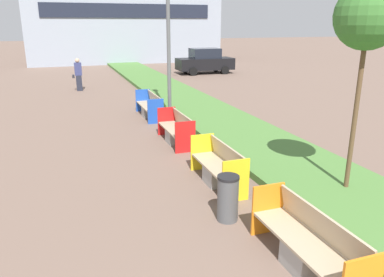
{
  "coord_description": "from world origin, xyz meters",
  "views": [
    {
      "loc": [
        -2.36,
        -0.15,
        3.63
      ],
      "look_at": [
        0.9,
        9.11,
        0.6
      ],
      "focal_mm": 35.0,
      "sensor_mm": 36.0,
      "label": 1
    }
  ],
  "objects_px": {
    "bench_yellow_frame": "(219,169)",
    "sapling_tree_near": "(368,18)",
    "litter_bin": "(228,198)",
    "bench_orange_frame": "(307,247)",
    "bench_red_frame": "(176,131)",
    "street_lamp_post": "(168,4)",
    "pedestrian_walking": "(78,74)",
    "parked_car_distant": "(205,61)",
    "bench_blue_frame": "(150,108)"
  },
  "relations": [
    {
      "from": "pedestrian_walking",
      "to": "bench_orange_frame",
      "type": "bearing_deg",
      "value": -82.51
    },
    {
      "from": "bench_orange_frame",
      "to": "bench_yellow_frame",
      "type": "xyz_separation_m",
      "value": [
        -0.0,
        3.41,
        -0.01
      ]
    },
    {
      "from": "bench_blue_frame",
      "to": "pedestrian_walking",
      "type": "height_order",
      "value": "pedestrian_walking"
    },
    {
      "from": "bench_red_frame",
      "to": "street_lamp_post",
      "type": "height_order",
      "value": "street_lamp_post"
    },
    {
      "from": "sapling_tree_near",
      "to": "pedestrian_walking",
      "type": "distance_m",
      "value": 16.72
    },
    {
      "from": "bench_blue_frame",
      "to": "street_lamp_post",
      "type": "height_order",
      "value": "street_lamp_post"
    },
    {
      "from": "bench_yellow_frame",
      "to": "litter_bin",
      "type": "height_order",
      "value": "bench_yellow_frame"
    },
    {
      "from": "bench_yellow_frame",
      "to": "bench_orange_frame",
      "type": "bearing_deg",
      "value": -89.94
    },
    {
      "from": "bench_orange_frame",
      "to": "pedestrian_walking",
      "type": "xyz_separation_m",
      "value": [
        -2.33,
        17.73,
        0.55
      ]
    },
    {
      "from": "litter_bin",
      "to": "bench_yellow_frame",
      "type": "bearing_deg",
      "value": 72.53
    },
    {
      "from": "sapling_tree_near",
      "to": "pedestrian_walking",
      "type": "bearing_deg",
      "value": 106.8
    },
    {
      "from": "bench_yellow_frame",
      "to": "parked_car_distant",
      "type": "relative_size",
      "value": 0.47
    },
    {
      "from": "street_lamp_post",
      "to": "sapling_tree_near",
      "type": "xyz_separation_m",
      "value": [
        1.82,
        -7.7,
        -0.55
      ]
    },
    {
      "from": "litter_bin",
      "to": "sapling_tree_near",
      "type": "distance_m",
      "value": 4.42
    },
    {
      "from": "pedestrian_walking",
      "to": "parked_car_distant",
      "type": "bearing_deg",
      "value": 26.78
    },
    {
      "from": "bench_orange_frame",
      "to": "pedestrian_walking",
      "type": "height_order",
      "value": "pedestrian_walking"
    },
    {
      "from": "bench_orange_frame",
      "to": "litter_bin",
      "type": "height_order",
      "value": "bench_orange_frame"
    },
    {
      "from": "bench_red_frame",
      "to": "pedestrian_walking",
      "type": "height_order",
      "value": "pedestrian_walking"
    },
    {
      "from": "bench_yellow_frame",
      "to": "parked_car_distant",
      "type": "xyz_separation_m",
      "value": [
        7.07,
        19.06,
        0.55
      ]
    },
    {
      "from": "bench_blue_frame",
      "to": "bench_orange_frame",
      "type": "bearing_deg",
      "value": -90.0
    },
    {
      "from": "bench_yellow_frame",
      "to": "sapling_tree_near",
      "type": "bearing_deg",
      "value": -31.03
    },
    {
      "from": "bench_yellow_frame",
      "to": "street_lamp_post",
      "type": "relative_size",
      "value": 0.26
    },
    {
      "from": "bench_orange_frame",
      "to": "street_lamp_post",
      "type": "bearing_deg",
      "value": 86.38
    },
    {
      "from": "bench_yellow_frame",
      "to": "sapling_tree_near",
      "type": "xyz_separation_m",
      "value": [
        2.44,
        -1.47,
        3.37
      ]
    },
    {
      "from": "bench_red_frame",
      "to": "sapling_tree_near",
      "type": "distance_m",
      "value": 6.37
    },
    {
      "from": "bench_yellow_frame",
      "to": "litter_bin",
      "type": "relative_size",
      "value": 2.21
    },
    {
      "from": "bench_blue_frame",
      "to": "sapling_tree_near",
      "type": "height_order",
      "value": "sapling_tree_near"
    },
    {
      "from": "litter_bin",
      "to": "parked_car_distant",
      "type": "distance_m",
      "value": 22.05
    },
    {
      "from": "street_lamp_post",
      "to": "sapling_tree_near",
      "type": "relative_size",
      "value": 1.76
    },
    {
      "from": "bench_orange_frame",
      "to": "sapling_tree_near",
      "type": "xyz_separation_m",
      "value": [
        2.43,
        1.95,
        3.36
      ]
    },
    {
      "from": "bench_orange_frame",
      "to": "street_lamp_post",
      "type": "distance_m",
      "value": 10.43
    },
    {
      "from": "bench_orange_frame",
      "to": "bench_red_frame",
      "type": "relative_size",
      "value": 1.12
    },
    {
      "from": "litter_bin",
      "to": "pedestrian_walking",
      "type": "height_order",
      "value": "pedestrian_walking"
    },
    {
      "from": "bench_red_frame",
      "to": "parked_car_distant",
      "type": "relative_size",
      "value": 0.48
    },
    {
      "from": "litter_bin",
      "to": "pedestrian_walking",
      "type": "relative_size",
      "value": 0.51
    },
    {
      "from": "bench_orange_frame",
      "to": "bench_red_frame",
      "type": "xyz_separation_m",
      "value": [
        -0.0,
        6.77,
        -0.01
      ]
    },
    {
      "from": "sapling_tree_near",
      "to": "parked_car_distant",
      "type": "xyz_separation_m",
      "value": [
        4.64,
        20.53,
        -2.82
      ]
    },
    {
      "from": "sapling_tree_near",
      "to": "bench_orange_frame",
      "type": "bearing_deg",
      "value": -141.33
    },
    {
      "from": "street_lamp_post",
      "to": "sapling_tree_near",
      "type": "bearing_deg",
      "value": -76.67
    },
    {
      "from": "street_lamp_post",
      "to": "bench_red_frame",
      "type": "bearing_deg",
      "value": -102.06
    },
    {
      "from": "bench_orange_frame",
      "to": "litter_bin",
      "type": "xyz_separation_m",
      "value": [
        -0.52,
        1.78,
        0.08
      ]
    },
    {
      "from": "bench_yellow_frame",
      "to": "bench_blue_frame",
      "type": "distance_m",
      "value": 7.0
    },
    {
      "from": "sapling_tree_near",
      "to": "pedestrian_walking",
      "type": "relative_size",
      "value": 2.46
    },
    {
      "from": "parked_car_distant",
      "to": "bench_yellow_frame",
      "type": "bearing_deg",
      "value": -109.6
    },
    {
      "from": "street_lamp_post",
      "to": "pedestrian_walking",
      "type": "bearing_deg",
      "value": 109.99
    },
    {
      "from": "bench_red_frame",
      "to": "pedestrian_walking",
      "type": "distance_m",
      "value": 11.21
    },
    {
      "from": "bench_red_frame",
      "to": "sapling_tree_near",
      "type": "relative_size",
      "value": 0.46
    },
    {
      "from": "bench_red_frame",
      "to": "street_lamp_post",
      "type": "distance_m",
      "value": 4.9
    },
    {
      "from": "street_lamp_post",
      "to": "parked_car_distant",
      "type": "xyz_separation_m",
      "value": [
        6.46,
        12.83,
        -3.38
      ]
    },
    {
      "from": "pedestrian_walking",
      "to": "parked_car_distant",
      "type": "distance_m",
      "value": 10.53
    }
  ]
}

